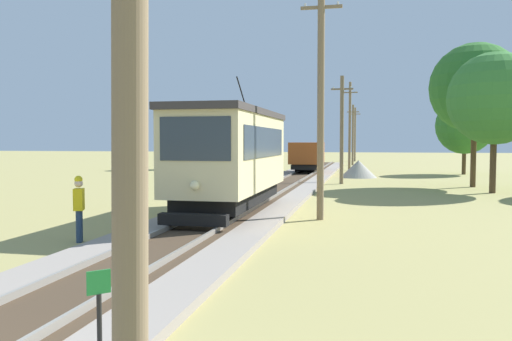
# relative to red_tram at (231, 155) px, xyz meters

# --- Properties ---
(red_tram) EXTENTS (2.60, 8.54, 4.79)m
(red_tram) POSITION_rel_red_tram_xyz_m (0.00, 0.00, 0.00)
(red_tram) COLOR beige
(red_tram) RESTS_ON rail_right
(freight_car) EXTENTS (2.40, 5.20, 2.31)m
(freight_car) POSITION_rel_red_tram_xyz_m (-0.00, 24.10, -0.64)
(freight_car) COLOR #93471E
(freight_car) RESTS_ON rail_right
(utility_pole_foreground) EXTENTS (1.40, 0.43, 6.56)m
(utility_pole_foreground) POSITION_rel_red_tram_xyz_m (3.20, -14.61, 1.18)
(utility_pole_foreground) COLOR #7A664C
(utility_pole_foreground) RESTS_ON ground
(utility_pole_near_tram) EXTENTS (1.40, 0.35, 8.18)m
(utility_pole_near_tram) POSITION_rel_red_tram_xyz_m (3.20, -0.21, 2.00)
(utility_pole_near_tram) COLOR #7A664C
(utility_pole_near_tram) RESTS_ON ground
(utility_pole_mid) EXTENTS (1.40, 0.46, 6.82)m
(utility_pole_mid) POSITION_rel_red_tram_xyz_m (3.20, 15.13, 1.31)
(utility_pole_mid) COLOR #7A664C
(utility_pole_mid) RESTS_ON ground
(utility_pole_far) EXTENTS (1.40, 0.61, 8.25)m
(utility_pole_far) POSITION_rel_red_tram_xyz_m (3.20, 30.87, 2.03)
(utility_pole_far) COLOR #7A664C
(utility_pole_far) RESTS_ON ground
(utility_pole_distant) EXTENTS (1.40, 0.33, 6.94)m
(utility_pole_distant) POSITION_rel_red_tram_xyz_m (3.20, 42.26, 1.37)
(utility_pole_distant) COLOR #7A664C
(utility_pole_distant) RESTS_ON ground
(utility_pole_horizon) EXTENTS (1.40, 0.50, 7.34)m
(utility_pole_horizon) POSITION_rel_red_tram_xyz_m (3.20, 53.65, 1.57)
(utility_pole_horizon) COLOR #7A664C
(utility_pole_horizon) RESTS_ON ground
(trackside_signal_marker) EXTENTS (0.21, 0.21, 1.18)m
(trackside_signal_marker) POSITION_rel_red_tram_xyz_m (1.68, -12.38, -1.53)
(trackside_signal_marker) COLOR black
(trackside_signal_marker) RESTS_ON ground
(gravel_pile) EXTENTS (2.72, 2.72, 1.31)m
(gravel_pile) POSITION_rel_red_tram_xyz_m (4.17, 21.40, -1.54)
(gravel_pile) COLOR #9E998E
(gravel_pile) RESTS_ON ground
(track_worker) EXTENTS (0.36, 0.44, 1.78)m
(track_worker) POSITION_rel_red_tram_xyz_m (-2.75, -5.49, -1.21)
(track_worker) COLOR navy
(track_worker) RESTS_ON ground
(tree_left_near) EXTENTS (4.66, 4.66, 6.34)m
(tree_left_near) POSITION_rel_red_tram_xyz_m (12.59, 26.99, 1.81)
(tree_left_near) COLOR #4C3823
(tree_left_near) RESTS_ON ground
(tree_right_near) EXTENTS (3.35, 3.35, 5.80)m
(tree_right_near) POSITION_rel_red_tram_xyz_m (-12.78, 29.90, 1.91)
(tree_right_near) COLOR #4C3823
(tree_right_near) RESTS_ON ground
(tree_right_far) EXTENTS (5.24, 5.24, 8.48)m
(tree_right_far) POSITION_rel_red_tram_xyz_m (10.93, 14.57, 3.65)
(tree_right_far) COLOR #4C3823
(tree_right_far) RESTS_ON ground
(tree_horizon) EXTENTS (4.80, 4.80, 7.33)m
(tree_horizon) POSITION_rel_red_tram_xyz_m (11.21, 10.96, 2.72)
(tree_horizon) COLOR #4C3823
(tree_horizon) RESTS_ON ground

